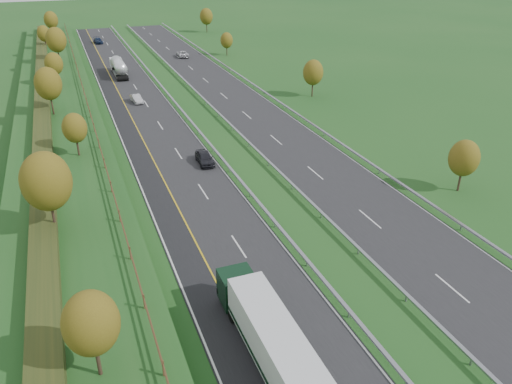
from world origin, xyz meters
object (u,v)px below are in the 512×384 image
(car_small_far, at_px, (98,41))
(car_oncoming, at_px, (182,54))
(car_silver_mid, at_px, (136,99))
(box_lorry, at_px, (274,346))
(road_tanker, at_px, (119,66))
(car_dark_near, at_px, (205,158))

(car_small_far, height_order, car_oncoming, car_oncoming)
(car_small_far, bearing_deg, car_silver_mid, -92.34)
(box_lorry, relative_size, car_oncoming, 3.13)
(box_lorry, height_order, road_tanker, box_lorry)
(car_silver_mid, relative_size, car_small_far, 0.82)
(car_dark_near, relative_size, car_silver_mid, 1.12)
(box_lorry, xyz_separation_m, car_silver_mid, (1.49, 64.41, -1.63))
(car_silver_mid, height_order, car_oncoming, car_oncoming)
(box_lorry, bearing_deg, car_oncoming, 79.74)
(box_lorry, relative_size, road_tanker, 1.45)
(box_lorry, distance_m, road_tanker, 85.50)
(box_lorry, distance_m, car_silver_mid, 64.45)
(car_dark_near, distance_m, car_silver_mid, 30.15)
(car_dark_near, relative_size, car_oncoming, 0.87)
(car_dark_near, relative_size, car_small_far, 0.92)
(car_silver_mid, xyz_separation_m, car_oncoming, (16.42, 34.48, 0.06))
(road_tanker, height_order, car_silver_mid, road_tanker)
(car_dark_near, bearing_deg, car_oncoming, 80.82)
(car_dark_near, height_order, car_oncoming, car_dark_near)
(road_tanker, relative_size, car_silver_mid, 2.79)
(box_lorry, distance_m, car_oncoming, 100.51)
(car_silver_mid, bearing_deg, box_lorry, -98.43)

